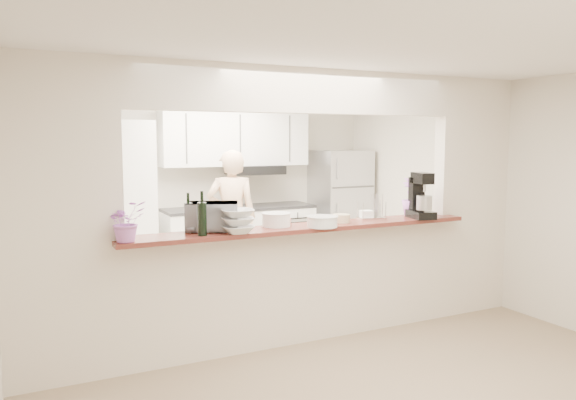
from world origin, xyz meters
TOP-DOWN VIEW (x-y plane):
  - floor at (0.00, 0.00)m, footprint 6.00×6.00m
  - tile_overlay at (0.00, 1.55)m, footprint 5.00×2.90m
  - partition at (0.00, 0.00)m, footprint 5.00×0.15m
  - bar_counter at (0.00, -0.00)m, footprint 3.40×0.38m
  - kitchen_cabinets at (-0.19, 2.72)m, footprint 3.15×0.62m
  - refrigerator at (2.05, 2.65)m, footprint 0.75×0.70m
  - flower_left at (-1.60, -0.15)m, footprint 0.35×0.32m
  - wine_bottle_a at (-1.05, 0.07)m, footprint 0.07×0.07m
  - wine_bottle_b at (-1.00, -0.15)m, footprint 0.07×0.07m
  - toaster_oven at (-0.85, 0.05)m, footprint 0.52×0.44m
  - serving_bowls at (-0.70, -0.17)m, footprint 0.29×0.29m
  - plate_stack_a at (-0.25, 0.03)m, footprint 0.27×0.27m
  - plate_stack_b at (0.10, -0.19)m, footprint 0.28×0.28m
  - red_bowl at (-0.15, 0.08)m, footprint 0.13×0.13m
  - tan_bowl at (0.40, -0.03)m, footprint 0.16×0.16m
  - utensil_caddy at (0.80, 0.05)m, footprint 0.29×0.20m
  - stand_mixer at (1.25, -0.14)m, footprint 0.26×0.34m
  - flower_right at (1.30, 0.05)m, footprint 0.27×0.27m
  - person at (0.13, 2.16)m, footprint 0.73×0.61m

SIDE VIEW (x-z plane):
  - floor at x=0.00m, z-range 0.00..0.00m
  - tile_overlay at x=0.00m, z-range 0.00..0.01m
  - bar_counter at x=0.00m, z-range 0.03..1.12m
  - refrigerator at x=2.05m, z-range 0.00..1.70m
  - person at x=0.13m, z-range 0.00..1.73m
  - kitchen_cabinets at x=-0.19m, z-range -0.15..2.10m
  - red_bowl at x=-0.15m, z-range 1.09..1.15m
  - tan_bowl at x=0.40m, z-range 1.09..1.17m
  - plate_stack_b at x=0.10m, z-range 1.09..1.19m
  - plate_stack_a at x=-0.25m, z-range 1.09..1.21m
  - serving_bowls at x=-0.70m, z-range 1.09..1.29m
  - utensil_caddy at x=0.80m, z-range 1.07..1.32m
  - toaster_oven at x=-0.85m, z-range 1.09..1.33m
  - wine_bottle_a at x=-1.05m, z-range 1.05..1.39m
  - wine_bottle_b at x=-1.00m, z-range 1.05..1.42m
  - flower_left at x=-1.60m, z-range 1.09..1.41m
  - flower_right at x=1.30m, z-range 1.09..1.48m
  - stand_mixer at x=1.25m, z-range 1.07..1.52m
  - partition at x=0.00m, z-range 0.23..2.73m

